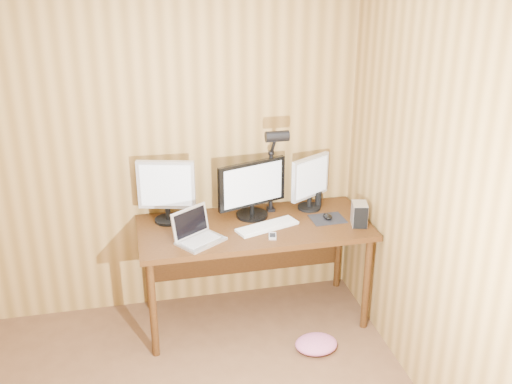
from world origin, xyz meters
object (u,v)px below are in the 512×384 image
object	(u,v)px
monitor_center	(252,189)
speaker	(318,199)
desk	(252,236)
desk_lamp	(274,159)
monitor_left	(166,189)
monitor_right	(310,181)
hard_drive	(359,214)
keyboard	(267,226)
mouse	(328,216)
phone	(273,236)
laptop	(196,233)

from	to	relation	value
monitor_center	speaker	xyz separation A→B (m)	(0.51, 0.06, -0.15)
desk	desk_lamp	xyz separation A→B (m)	(0.17, 0.06, 0.55)
monitor_left	monitor_right	bearing A→B (deg)	14.12
hard_drive	desk	bearing A→B (deg)	176.43
keyboard	desk_lamp	size ratio (longest dim) A/B	0.66
hard_drive	desk_lamp	size ratio (longest dim) A/B	0.24
hard_drive	desk_lamp	bearing A→B (deg)	166.40
monitor_left	speaker	xyz separation A→B (m)	(1.11, 0.02, -0.18)
keyboard	hard_drive	xyz separation A→B (m)	(0.63, -0.09, 0.07)
monitor_left	hard_drive	size ratio (longest dim) A/B	2.74
mouse	monitor_center	bearing A→B (deg)	172.33
monitor_left	monitor_right	world-z (taller)	monitor_left
phone	monitor_left	bearing A→B (deg)	162.00
monitor_right	mouse	size ratio (longest dim) A/B	3.90
hard_drive	laptop	bearing A→B (deg)	-166.81
laptop	hard_drive	world-z (taller)	laptop
desk	monitor_left	distance (m)	0.69
keyboard	monitor_left	bearing A→B (deg)	140.07
monitor_right	desk_lamp	xyz separation A→B (m)	(-0.29, -0.06, 0.21)
mouse	hard_drive	xyz separation A→B (m)	(0.18, -0.13, 0.06)
desk	keyboard	xyz separation A→B (m)	(0.08, -0.13, 0.13)
laptop	hard_drive	size ratio (longest dim) A/B	2.24
desk	speaker	bearing A→B (deg)	14.71
hard_drive	desk_lamp	xyz separation A→B (m)	(-0.54, 0.28, 0.35)
desk	laptop	bearing A→B (deg)	-153.26
laptop	speaker	bearing A→B (deg)	-14.02
laptop	desk	bearing A→B (deg)	-7.55
hard_drive	mouse	bearing A→B (deg)	157.45
desk	speaker	size ratio (longest dim) A/B	13.70
monitor_right	mouse	distance (m)	0.29
monitor_right	phone	bearing A→B (deg)	-164.25
monitor_right	hard_drive	bearing A→B (deg)	-83.44
monitor_left	hard_drive	xyz separation A→B (m)	(1.29, -0.34, -0.16)
monitor_right	speaker	bearing A→B (deg)	-15.81
keyboard	speaker	bearing A→B (deg)	11.73
laptop	phone	distance (m)	0.51
speaker	monitor_center	bearing A→B (deg)	-173.27
monitor_center	phone	xyz separation A→B (m)	(0.06, -0.35, -0.21)
mouse	desk_lamp	size ratio (longest dim) A/B	0.15
laptop	desk_lamp	bearing A→B (deg)	-9.63
laptop	mouse	world-z (taller)	laptop
laptop	desk_lamp	distance (m)	0.75
hard_drive	desk_lamp	distance (m)	0.70
mouse	phone	bearing A→B (deg)	-147.36
hard_drive	speaker	bearing A→B (deg)	130.22
keyboard	mouse	distance (m)	0.45
desk	keyboard	bearing A→B (deg)	-58.91
hard_drive	phone	size ratio (longest dim) A/B	1.54
monitor_center	mouse	distance (m)	0.57
desk	phone	size ratio (longest dim) A/B	15.02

